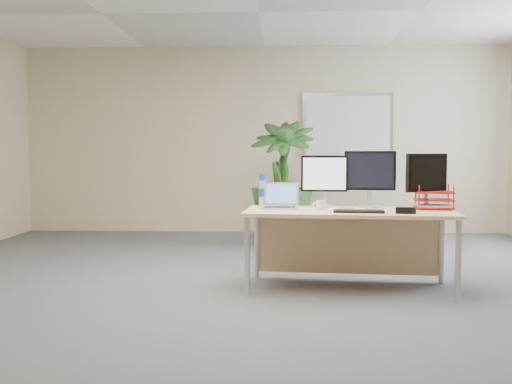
{
  "coord_description": "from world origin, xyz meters",
  "views": [
    {
      "loc": [
        0.24,
        -4.33,
        1.17
      ],
      "look_at": [
        0.03,
        0.35,
        0.84
      ],
      "focal_mm": 40.0,
      "sensor_mm": 36.0,
      "label": 1
    }
  ],
  "objects_px": {
    "floor_plant": "(282,186)",
    "monitor_left": "(324,178)",
    "laptop": "(281,202)",
    "monitor_right": "(370,175)",
    "desk": "(349,225)"
  },
  "relations": [
    {
      "from": "desk",
      "to": "floor_plant",
      "type": "bearing_deg",
      "value": 104.96
    },
    {
      "from": "floor_plant",
      "to": "laptop",
      "type": "xyz_separation_m",
      "value": [
        -0.01,
        -2.11,
        -0.01
      ]
    },
    {
      "from": "desk",
      "to": "monitor_left",
      "type": "bearing_deg",
      "value": 139.5
    },
    {
      "from": "floor_plant",
      "to": "monitor_right",
      "type": "relative_size",
      "value": 2.98
    },
    {
      "from": "monitor_right",
      "to": "laptop",
      "type": "height_order",
      "value": "monitor_right"
    },
    {
      "from": "floor_plant",
      "to": "monitor_left",
      "type": "distance_m",
      "value": 2.04
    },
    {
      "from": "floor_plant",
      "to": "laptop",
      "type": "distance_m",
      "value": 2.11
    },
    {
      "from": "desk",
      "to": "floor_plant",
      "type": "distance_m",
      "value": 2.25
    },
    {
      "from": "desk",
      "to": "monitor_left",
      "type": "height_order",
      "value": "monitor_left"
    },
    {
      "from": "floor_plant",
      "to": "laptop",
      "type": "relative_size",
      "value": 4.49
    },
    {
      "from": "floor_plant",
      "to": "monitor_right",
      "type": "distance_m",
      "value": 2.16
    },
    {
      "from": "monitor_right",
      "to": "desk",
      "type": "bearing_deg",
      "value": -140.54
    },
    {
      "from": "monitor_left",
      "to": "monitor_right",
      "type": "height_order",
      "value": "monitor_right"
    },
    {
      "from": "monitor_left",
      "to": "desk",
      "type": "bearing_deg",
      "value": -40.5
    },
    {
      "from": "desk",
      "to": "monitor_left",
      "type": "relative_size",
      "value": 3.94
    }
  ]
}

